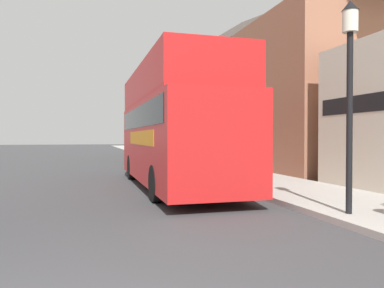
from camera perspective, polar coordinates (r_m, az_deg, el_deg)
name	(u,v)px	position (r m, az deg, el deg)	size (l,w,h in m)	color
ground_plane	(79,166)	(23.98, -16.77, -3.23)	(144.00, 144.00, 0.00)	#3D3D3F
sidewalk	(201,166)	(21.97, 1.36, -3.39)	(3.36, 108.00, 0.14)	#ADAAA3
brick_terrace_rear	(242,92)	(28.16, 7.69, 7.91)	(6.00, 25.72, 10.29)	#9E664C
tour_bus	(174,134)	(13.20, -2.82, 1.57)	(2.59, 9.56, 4.15)	red
parked_car_ahead_of_bus	(159,157)	(20.00, -5.13, -2.04)	(1.84, 4.38, 1.47)	navy
lamp_post_nearest	(350,66)	(8.72, 22.92, 10.86)	(0.35, 0.35, 4.51)	black
lamp_post_second	(203,99)	(17.52, 1.64, 6.80)	(0.35, 0.35, 4.93)	black
lamp_post_third	(160,112)	(27.12, -4.85, 4.92)	(0.35, 0.35, 5.06)	black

